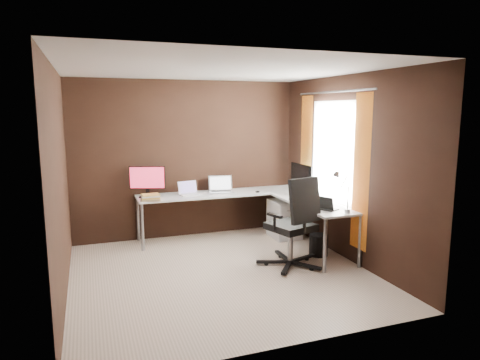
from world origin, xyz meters
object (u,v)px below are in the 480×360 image
at_px(laptop_white, 189,192).
at_px(monitor_right, 302,178).
at_px(laptop_black_small, 325,207).
at_px(book_stack, 151,197).
at_px(laptop_silver, 221,188).
at_px(laptop_black_big, 298,198).
at_px(office_chair, 293,240).
at_px(monitor_left, 147,180).
at_px(desk_lamp, 341,187).
at_px(drawer_pedestal, 285,219).
at_px(wastebasket, 318,245).

bearing_deg(laptop_white, monitor_right, -33.24).
bearing_deg(laptop_black_small, book_stack, 27.72).
bearing_deg(book_stack, laptop_silver, 12.78).
height_order(laptop_black_big, office_chair, office_chair).
xyz_separation_m(monitor_left, laptop_white, (0.62, -0.05, -0.22)).
relative_size(book_stack, desk_lamp, 0.59).
distance_m(drawer_pedestal, book_stack, 2.16).
distance_m(monitor_right, book_stack, 2.28).
bearing_deg(laptop_black_big, office_chair, 156.03).
bearing_deg(desk_lamp, book_stack, 163.66).
xyz_separation_m(monitor_right, desk_lamp, (-0.03, -1.13, 0.06)).
relative_size(drawer_pedestal, laptop_silver, 1.42).
height_order(monitor_right, wastebasket, monitor_right).
relative_size(laptop_white, book_stack, 1.09).
bearing_deg(wastebasket, monitor_left, 147.64).
height_order(monitor_right, office_chair, monitor_right).
relative_size(book_stack, wastebasket, 1.03).
bearing_deg(wastebasket, desk_lamp, -87.10).
height_order(drawer_pedestal, wastebasket, drawer_pedestal).
xyz_separation_m(laptop_black_small, wastebasket, (0.08, 0.28, -0.62)).
distance_m(laptop_white, laptop_silver, 0.54).
bearing_deg(laptop_white, laptop_silver, -4.90).
distance_m(monitor_right, laptop_white, 1.76).
distance_m(monitor_left, laptop_black_big, 2.28).
height_order(monitor_left, laptop_black_big, monitor_left).
distance_m(drawer_pedestal, laptop_white, 1.59).
xyz_separation_m(book_stack, wastebasket, (2.17, -1.12, -0.62)).
bearing_deg(office_chair, wastebasket, 8.86).
bearing_deg(drawer_pedestal, office_chair, -110.97).
height_order(desk_lamp, wastebasket, desk_lamp).
distance_m(laptop_black_small, office_chair, 0.62).
bearing_deg(laptop_black_small, office_chair, 58.80).
bearing_deg(drawer_pedestal, wastebasket, -85.84).
distance_m(laptop_white, laptop_black_big, 1.72).
height_order(laptop_silver, laptop_black_small, laptop_silver).
xyz_separation_m(book_stack, office_chair, (1.63, -1.37, -0.42)).
bearing_deg(office_chair, drawer_pedestal, 52.36).
bearing_deg(book_stack, laptop_black_small, -33.69).
bearing_deg(laptop_black_big, monitor_right, -24.16).
bearing_deg(laptop_black_big, book_stack, 75.95).
relative_size(laptop_black_big, wastebasket, 1.29).
height_order(laptop_black_small, office_chair, office_chair).
distance_m(monitor_right, wastebasket, 1.08).
xyz_separation_m(laptop_white, laptop_black_big, (1.36, -1.05, 0.01)).
relative_size(laptop_white, desk_lamp, 0.64).
bearing_deg(office_chair, laptop_silver, 89.46).
height_order(laptop_white, book_stack, laptop_white).
distance_m(drawer_pedestal, monitor_left, 2.25).
height_order(drawer_pedestal, book_stack, book_stack).
xyz_separation_m(laptop_silver, office_chair, (0.47, -1.63, -0.43)).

